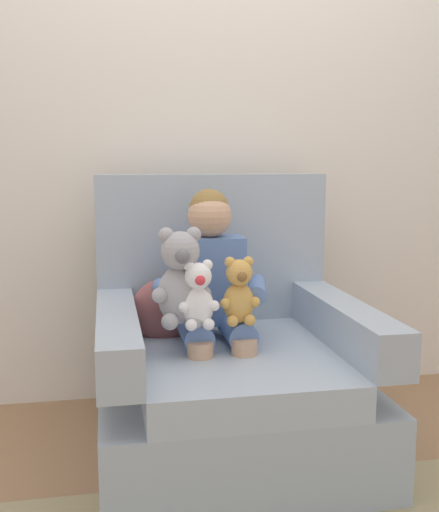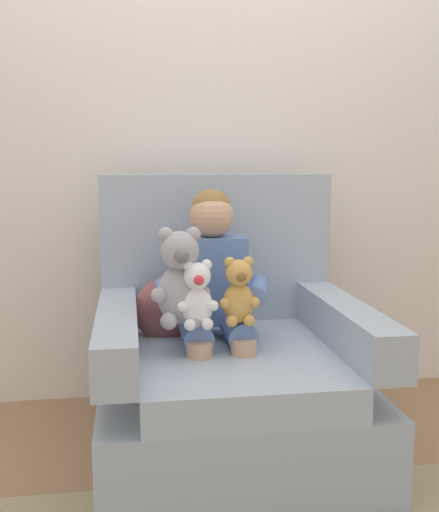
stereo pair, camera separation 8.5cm
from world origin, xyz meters
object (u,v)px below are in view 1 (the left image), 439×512
at_px(plush_honey, 239,293).
at_px(throw_pillow, 164,311).
at_px(plush_grey, 180,280).
at_px(armchair, 228,369).
at_px(seated_child, 213,287).
at_px(plush_white, 198,296).

distance_m(plush_honey, throw_pillow, 0.38).
distance_m(plush_grey, plush_honey, 0.21).
bearing_deg(throw_pillow, plush_honey, -48.74).
relative_size(armchair, seated_child, 1.28).
height_order(armchair, plush_honey, armchair).
xyz_separation_m(plush_grey, plush_honey, (0.21, -0.02, -0.05)).
xyz_separation_m(armchair, plush_white, (-0.14, -0.17, 0.33)).
height_order(armchair, plush_grey, armchair).
bearing_deg(plush_grey, seated_child, 47.44).
height_order(plush_grey, throw_pillow, plush_grey).
xyz_separation_m(armchair, plush_honey, (0.01, -0.15, 0.33)).
bearing_deg(seated_child, throw_pillow, 154.93).
distance_m(plush_honey, plush_white, 0.15).
bearing_deg(plush_honey, plush_grey, 163.29).
height_order(seated_child, throw_pillow, seated_child).
bearing_deg(plush_honey, seated_child, 98.39).
xyz_separation_m(plush_honey, throw_pillow, (-0.24, 0.27, -0.12)).
height_order(armchair, seated_child, armchair).
bearing_deg(plush_grey, armchair, 32.88).
xyz_separation_m(plush_white, throw_pillow, (-0.09, 0.30, -0.12)).
relative_size(plush_grey, plush_white, 1.46).
height_order(plush_honey, plush_white, plush_honey).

